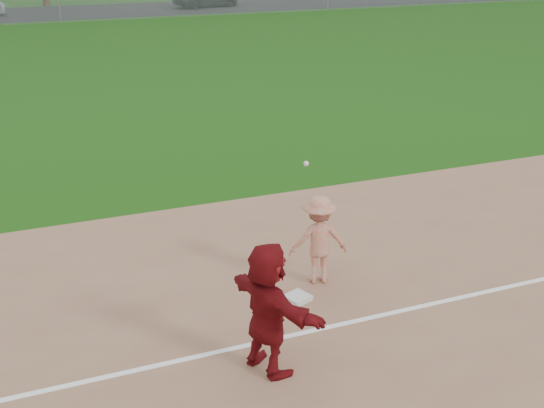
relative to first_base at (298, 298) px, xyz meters
name	(u,v)px	position (x,y,z in m)	size (l,w,h in m)	color
ground	(305,305)	(0.05, -0.18, -0.06)	(160.00, 160.00, 0.00)	#19490E
foul_line	(325,328)	(0.05, -0.98, -0.04)	(60.00, 0.10, 0.01)	white
parking_asphalt	(53,13)	(0.05, 45.82, -0.06)	(120.00, 10.00, 0.01)	black
first_base	(298,298)	(0.00, 0.00, 0.00)	(0.39, 0.39, 0.09)	silver
base_runner	(268,309)	(-1.19, -1.63, 0.96)	(1.85, 0.59, 2.00)	#650B0E
first_base_play	(319,240)	(0.62, 0.51, 0.78)	(1.17, 0.82, 2.42)	#A3A4A6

